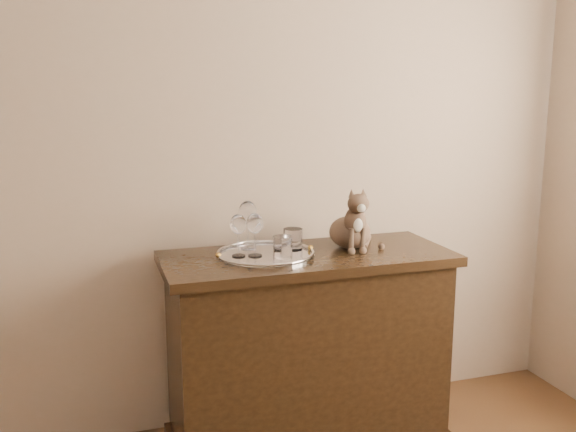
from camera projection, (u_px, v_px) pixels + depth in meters
name	position (u px, v px, depth m)	size (l,w,h in m)	color
wall_back	(147.00, 130.00, 2.65)	(4.00, 0.10, 2.70)	tan
sideboard	(307.00, 350.00, 2.73)	(1.20, 0.50, 0.85)	black
tray	(266.00, 255.00, 2.61)	(0.40, 0.40, 0.01)	silver
wine_glass_b	(248.00, 225.00, 2.69)	(0.08, 0.08, 0.20)	white
wine_glass_c	(238.00, 235.00, 2.56)	(0.07, 0.07, 0.17)	white
wine_glass_d	(255.00, 235.00, 2.56)	(0.07, 0.07, 0.18)	silver
tumbler_a	(283.00, 247.00, 2.55)	(0.08, 0.08, 0.09)	white
tumbler_c	(293.00, 239.00, 2.67)	(0.08, 0.08, 0.09)	silver
cat	(350.00, 217.00, 2.72)	(0.27, 0.25, 0.27)	#473B2A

